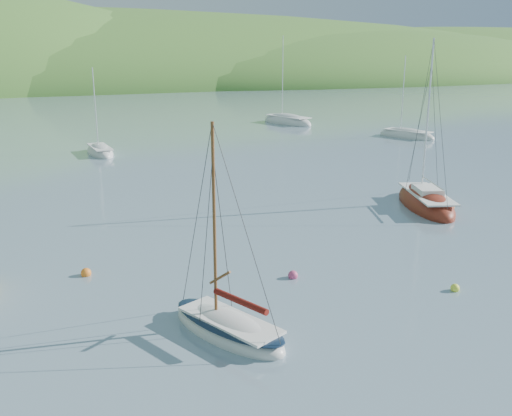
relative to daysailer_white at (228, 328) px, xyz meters
name	(u,v)px	position (x,y,z in m)	size (l,w,h in m)	color
ground	(368,311)	(5.78, -0.46, -0.20)	(700.00, 700.00, 0.00)	#71929D
shoreline_hills	(19,83)	(-3.88, 171.97, -0.20)	(690.00, 135.00, 56.00)	#44742C
daysailer_white	(228,328)	(0.00, 0.00, 0.00)	(3.91, 5.72, 8.26)	silver
sloop_red	(426,203)	(18.03, 11.25, 0.02)	(5.26, 8.33, 11.66)	maroon
distant_sloop_a	(100,152)	(1.06, 39.57, -0.04)	(2.59, 6.46, 9.06)	silver
distant_sloop_b	(287,122)	(28.51, 53.68, 0.01)	(5.55, 9.51, 12.81)	silver
distant_sloop_d	(407,136)	(35.82, 36.70, -0.02)	(4.94, 7.54, 10.17)	silver
mooring_buoys	(324,249)	(7.56, 6.28, -0.08)	(23.82, 10.87, 0.49)	#F4FF3E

